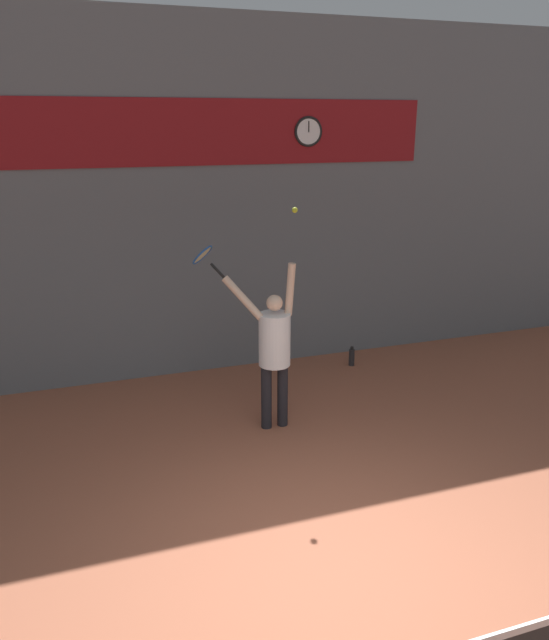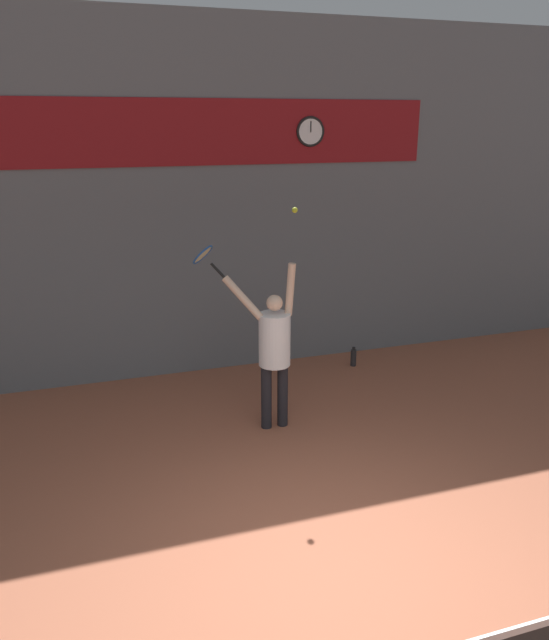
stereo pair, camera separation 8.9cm
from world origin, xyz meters
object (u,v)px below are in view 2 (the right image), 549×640
at_px(tennis_racket, 204,256).
at_px(water_bottle, 353,357).
at_px(scoreboard_clock, 310,132).
at_px(tennis_ball, 295,210).
at_px(tennis_player, 274,346).

xyz_separation_m(tennis_racket, water_bottle, (2.50, 1.07, -1.97)).
height_order(scoreboard_clock, tennis_ball, scoreboard_clock).
relative_size(scoreboard_clock, tennis_player, 0.21).
xyz_separation_m(scoreboard_clock, tennis_racket, (-1.93, -1.60, -1.36)).
distance_m(scoreboard_clock, tennis_racket, 2.85).
bearing_deg(tennis_racket, tennis_player, -31.56).
height_order(tennis_player, tennis_ball, tennis_ball).
distance_m(tennis_ball, water_bottle, 3.39).
bearing_deg(scoreboard_clock, tennis_player, -120.91).
distance_m(scoreboard_clock, water_bottle, 3.41).
bearing_deg(scoreboard_clock, water_bottle, -43.35).
relative_size(scoreboard_clock, tennis_racket, 1.01).
xyz_separation_m(tennis_ball, water_bottle, (1.57, 1.61, -2.53)).
xyz_separation_m(tennis_player, water_bottle, (1.78, 1.50, -0.92)).
bearing_deg(tennis_player, scoreboard_clock, 59.09).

